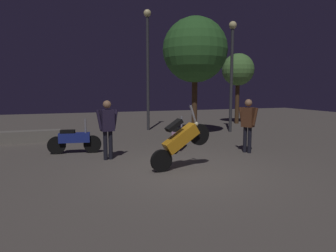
% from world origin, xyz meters
% --- Properties ---
extents(ground_plane, '(40.00, 40.00, 0.00)m').
position_xyz_m(ground_plane, '(0.00, 0.00, 0.00)').
color(ground_plane, '#605951').
extents(motorcycle_orange_foreground, '(1.66, 0.42, 1.63)m').
position_xyz_m(motorcycle_orange_foreground, '(0.01, 0.24, 0.74)').
color(motorcycle_orange_foreground, black).
rests_on(motorcycle_orange_foreground, ground_plane).
extents(motorcycle_blue_parked_left, '(1.66, 0.43, 1.11)m').
position_xyz_m(motorcycle_blue_parked_left, '(-2.49, 3.12, 0.44)').
color(motorcycle_blue_parked_left, black).
rests_on(motorcycle_blue_parked_left, ground_plane).
extents(motorcycle_pink_parked_right, '(1.00, 1.44, 1.11)m').
position_xyz_m(motorcycle_pink_parked_right, '(0.88, 2.56, 0.44)').
color(motorcycle_pink_parked_right, black).
rests_on(motorcycle_pink_parked_right, ground_plane).
extents(person_rider_beside, '(0.67, 0.31, 1.72)m').
position_xyz_m(person_rider_beside, '(-1.59, 1.92, 1.03)').
color(person_rider_beside, black).
rests_on(person_rider_beside, ground_plane).
extents(person_bystander_far, '(0.40, 0.63, 1.72)m').
position_xyz_m(person_bystander_far, '(2.78, 1.41, 1.03)').
color(person_bystander_far, black).
rests_on(person_bystander_far, ground_plane).
extents(streetlamp_near, '(0.36, 0.36, 5.82)m').
position_xyz_m(streetlamp_near, '(1.19, 7.64, 3.62)').
color(streetlamp_near, '#38383D').
rests_on(streetlamp_near, ground_plane).
extents(streetlamp_far, '(0.36, 0.36, 5.13)m').
position_xyz_m(streetlamp_far, '(4.73, 5.74, 3.25)').
color(streetlamp_far, '#38383D').
rests_on(streetlamp_far, ground_plane).
extents(tree_left_bg, '(2.78, 2.78, 5.10)m').
position_xyz_m(tree_left_bg, '(2.66, 5.33, 3.69)').
color(tree_left_bg, '#4C331E').
rests_on(tree_left_bg, ground_plane).
extents(tree_center_bg, '(1.86, 1.86, 4.09)m').
position_xyz_m(tree_center_bg, '(6.93, 8.71, 3.12)').
color(tree_center_bg, '#4C331E').
rests_on(tree_center_bg, ground_plane).
extents(planter_wall_low, '(3.31, 0.50, 0.45)m').
position_xyz_m(planter_wall_low, '(-4.58, 5.77, 0.23)').
color(planter_wall_low, gray).
rests_on(planter_wall_low, ground_plane).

